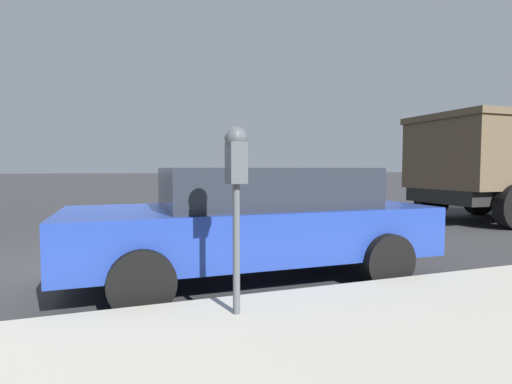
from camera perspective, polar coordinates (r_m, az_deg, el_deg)
ground_plane at (r=5.97m, az=-17.73°, el=-10.23°), size 220.00×220.00×0.00m
parking_meter at (r=3.28m, az=-2.86°, el=2.97°), size 0.21×0.19×1.56m
car_blue at (r=5.02m, az=-0.16°, el=-3.97°), size 2.00×4.44×1.40m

